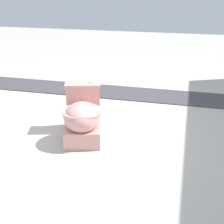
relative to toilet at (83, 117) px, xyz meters
The scene contains 3 objects.
ground_plane 0.24m from the toilet, 156.02° to the left, with size 14.00×14.00×0.00m, color #B7B2A8.
gravel_strip 1.51m from the toilet, 158.79° to the left, with size 0.56×8.00×0.01m, color #423F44.
toilet is the anchor object (origin of this frame).
Camera 1 is at (2.77, 0.93, 1.47)m, focal length 50.00 mm.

